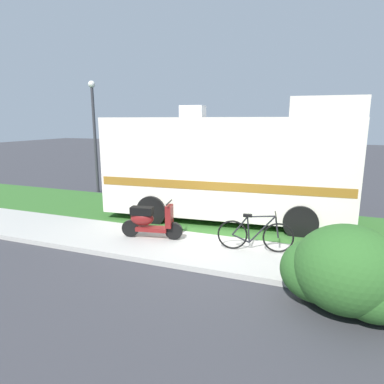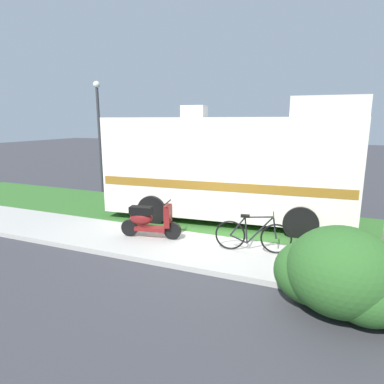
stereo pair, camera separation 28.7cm
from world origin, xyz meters
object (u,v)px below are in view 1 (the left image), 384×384
street_lamp_post (94,127)px  motorhome_rv (230,164)px  scooter (149,220)px  bicycle (255,235)px  pickup_truck_near (184,167)px

street_lamp_post → motorhome_rv: bearing=-16.7°
scooter → street_lamp_post: street_lamp_post is taller
motorhome_rv → bicycle: (1.28, -2.61, -1.23)m
scooter → bicycle: 2.65m
bicycle → pickup_truck_near: (-4.49, 6.74, 0.46)m
scooter → pickup_truck_near: size_ratio=0.31×
scooter → street_lamp_post: (-4.96, 4.60, 2.20)m
bicycle → street_lamp_post: bearing=149.3°
pickup_truck_near → street_lamp_post: 4.24m
motorhome_rv → street_lamp_post: bearing=163.3°
bicycle → pickup_truck_near: size_ratio=0.34×
bicycle → street_lamp_post: (-7.60, 4.51, 2.28)m
pickup_truck_near → street_lamp_post: street_lamp_post is taller
motorhome_rv → pickup_truck_near: (-3.21, 4.13, -0.77)m
motorhome_rv → street_lamp_post: size_ratio=1.58×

